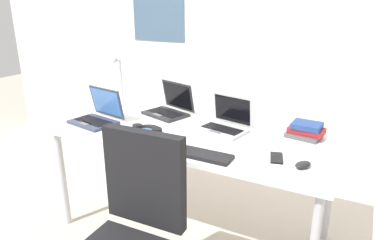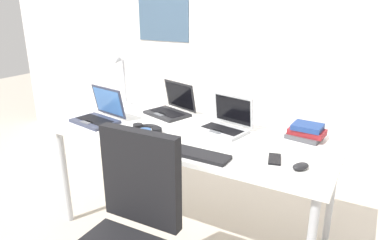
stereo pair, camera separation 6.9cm
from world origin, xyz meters
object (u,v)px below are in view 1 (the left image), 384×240
external_keyboard (202,155)px  cell_phone (277,158)px  desk_lamp (118,81)px  book_stack (306,130)px  laptop_front_left (97,116)px  pill_bottle (111,133)px  headphones (147,130)px  laptop_front_right (169,108)px  computer_mouse (303,165)px  coffee_mug (146,137)px  laptop_far_corner (225,124)px

external_keyboard → cell_phone: (0.36, 0.16, -0.01)m
desk_lamp → book_stack: bearing=-1.6°
laptop_front_left → pill_bottle: laptop_front_left is taller
headphones → book_stack: (0.91, 0.38, 0.03)m
laptop_front_left → headphones: 0.42m
laptop_front_right → book_stack: laptop_front_right is taller
computer_mouse → cell_phone: (-0.14, 0.05, -0.01)m
external_keyboard → laptop_front_left: bearing=169.4°
desk_lamp → external_keyboard: 1.19m
pill_bottle → coffee_mug: (0.24, 0.03, 0.00)m
coffee_mug → laptop_far_corner: bearing=53.5°
laptop_far_corner → laptop_front_right: size_ratio=0.91×
cell_phone → headphones: 0.83m
laptop_far_corner → laptop_front_right: laptop_front_right is taller
laptop_front_left → book_stack: 1.37m
headphones → coffee_mug: size_ratio=1.89×
external_keyboard → headphones: bearing=161.1°
desk_lamp → computer_mouse: bearing=-17.1°
headphones → laptop_front_left: bearing=179.1°
laptop_front_left → cell_phone: 1.25m
external_keyboard → computer_mouse: (0.51, 0.11, 0.01)m
laptop_far_corner → computer_mouse: 0.64m
headphones → book_stack: size_ratio=0.93×
cell_phone → laptop_front_right: bearing=140.7°
desk_lamp → headphones: size_ratio=1.87×
laptop_front_left → cell_phone: (1.25, -0.01, -0.04)m
laptop_front_right → laptop_front_left: size_ratio=1.07×
laptop_front_right → coffee_mug: (0.18, -0.56, -0.00)m
book_stack → laptop_far_corner: bearing=-167.2°
laptop_far_corner → pill_bottle: (-0.56, -0.46, -0.00)m
external_keyboard → book_stack: book_stack is taller
computer_mouse → coffee_mug: bearing=-140.8°
headphones → coffee_mug: bearing=-56.5°
laptop_front_right → computer_mouse: bearing=-23.0°
laptop_front_right → pill_bottle: 0.59m
laptop_front_left → pill_bottle: 0.35m
laptop_far_corner → coffee_mug: laptop_far_corner is taller
external_keyboard → book_stack: (0.44, 0.54, 0.04)m
laptop_front_left → cell_phone: size_ratio=2.56×
laptop_front_right → book_stack: size_ratio=1.62×
cell_phone → coffee_mug: bearing=176.7°
computer_mouse → pill_bottle: (-1.11, -0.14, 0.02)m
external_keyboard → desk_lamp: bearing=150.7°
laptop_far_corner → cell_phone: size_ratio=2.50×
cell_phone → book_stack: size_ratio=0.59×
cell_phone → pill_bottle: (-0.96, -0.18, 0.04)m
desk_lamp → laptop_far_corner: 1.00m
laptop_front_right → headphones: (0.07, -0.39, -0.03)m
desk_lamp → laptop_front_left: desk_lamp is taller
pill_bottle → desk_lamp: bearing=124.6°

